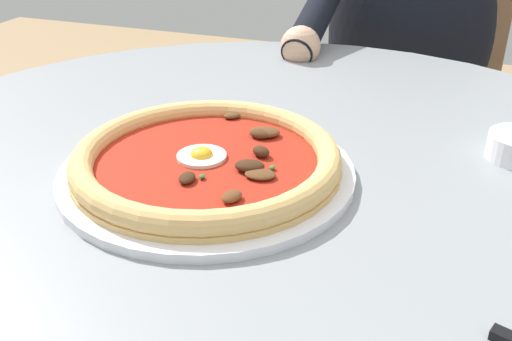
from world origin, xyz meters
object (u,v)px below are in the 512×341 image
at_px(dining_table, 262,281).
at_px(diner_person, 395,127).
at_px(pizza_on_plate, 207,162).
at_px(cafe_chair_diner, 411,101).

height_order(dining_table, diner_person, diner_person).
relative_size(dining_table, diner_person, 0.92).
relative_size(pizza_on_plate, cafe_chair_diner, 0.37).
relative_size(dining_table, pizza_on_plate, 3.30).
bearing_deg(cafe_chair_diner, dining_table, 174.18).
height_order(dining_table, cafe_chair_diner, cafe_chair_diner).
bearing_deg(pizza_on_plate, cafe_chair_diner, -8.89).
xyz_separation_m(dining_table, diner_person, (0.71, -0.07, -0.08)).
bearing_deg(dining_table, pizza_on_plate, 122.83).
bearing_deg(diner_person, pizza_on_plate, 170.65).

